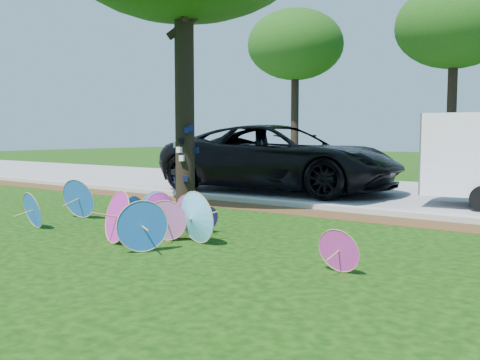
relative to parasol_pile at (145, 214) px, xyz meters
The scene contains 6 objects.
ground 0.78m from the parasol_pile, 50.93° to the right, with size 90.00×90.00×0.00m, color black.
mulch_strip 4.01m from the parasol_pile, 83.83° to the left, with size 90.00×1.00×0.01m, color #472D16.
curb 4.70m from the parasol_pile, 84.75° to the left, with size 90.00×0.30×0.12m, color #B7B5AD.
street 8.84m from the parasol_pile, 87.22° to the left, with size 90.00×8.00×0.01m, color gray.
parasol_pile is the anchor object (origin of this frame).
black_van 7.58m from the parasol_pile, 104.18° to the left, with size 3.32×7.21×2.00m, color black.
Camera 1 is at (6.17, -5.79, 1.74)m, focal length 40.00 mm.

